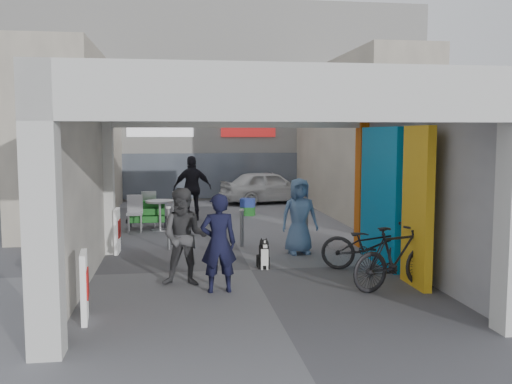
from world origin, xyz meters
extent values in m
plane|color=#5E5E63|center=(0.00, 0.00, 0.00)|extent=(90.00, 90.00, 0.00)
cube|color=silver|center=(-3.00, -4.00, 1.75)|extent=(0.40, 0.40, 3.50)
cube|color=silver|center=(-3.00, 2.00, 1.75)|extent=(0.40, 0.40, 3.50)
cube|color=#CA570B|center=(3.00, 2.00, 1.75)|extent=(0.40, 0.40, 3.50)
plane|color=beige|center=(-3.00, -1.00, 1.75)|extent=(0.00, 6.40, 6.40)
plane|color=#A5A5AA|center=(3.00, -1.00, 1.75)|extent=(0.00, 6.40, 6.40)
cube|color=#0B82BF|center=(2.70, 0.20, 1.40)|extent=(0.15, 2.00, 2.80)
cube|color=gold|center=(2.70, -1.60, 1.40)|extent=(0.15, 1.00, 2.80)
plane|color=silver|center=(0.00, -1.00, 3.50)|extent=(6.40, 6.40, 0.00)
cube|color=silver|center=(0.00, 2.05, 3.15)|extent=(6.40, 0.30, 0.70)
cube|color=silver|center=(0.00, -4.05, 3.15)|extent=(6.40, 0.30, 0.70)
cube|color=white|center=(0.00, 2.22, 3.10)|extent=(4.20, 0.05, 0.55)
cube|color=white|center=(0.00, 14.00, 4.00)|extent=(18.00, 4.00, 8.00)
cube|color=#515966|center=(0.00, 11.95, 1.00)|extent=(16.20, 0.06, 1.80)
cube|color=white|center=(-2.00, 11.96, 2.80)|extent=(2.60, 0.06, 0.50)
cube|color=red|center=(1.50, 11.96, 2.80)|extent=(2.20, 0.06, 0.50)
cube|color=#BFB39E|center=(-4.50, 7.50, 2.50)|extent=(2.00, 9.00, 5.00)
cube|color=#BFB39E|center=(4.50, 7.50, 2.50)|extent=(2.00, 9.00, 5.00)
cylinder|color=gray|center=(-1.61, 2.21, 0.49)|extent=(0.09, 0.09, 0.98)
cylinder|color=gray|center=(0.10, 2.35, 0.44)|extent=(0.09, 0.09, 0.88)
cylinder|color=gray|center=(1.73, 2.60, 0.49)|extent=(0.09, 0.09, 0.97)
cube|color=white|center=(-2.75, -2.75, 0.50)|extent=(0.14, 0.56, 1.00)
cube|color=red|center=(-2.71, -2.75, 0.55)|extent=(0.08, 0.39, 0.40)
cube|color=white|center=(-2.75, 1.99, 0.50)|extent=(0.09, 0.55, 1.00)
cube|color=red|center=(-2.71, 1.99, 0.55)|extent=(0.05, 0.39, 0.40)
cylinder|color=#B1B2B7|center=(-1.88, 4.95, 0.40)|extent=(0.07, 0.07, 0.81)
cylinder|color=#B1B2B7|center=(-1.88, 4.95, 0.01)|extent=(0.49, 0.49, 0.02)
cylinder|color=#B1B2B7|center=(-1.88, 4.95, 0.81)|extent=(0.78, 0.78, 0.06)
cube|color=#B1B2B7|center=(-2.55, 4.73, 0.25)|extent=(0.43, 0.43, 0.50)
cube|color=#B1B2B7|center=(-2.55, 4.93, 0.75)|extent=(0.43, 0.06, 0.50)
cube|color=#B1B2B7|center=(-1.32, 5.51, 0.25)|extent=(0.43, 0.43, 0.50)
cube|color=#B1B2B7|center=(-1.32, 5.71, 0.75)|extent=(0.43, 0.06, 0.50)
cube|color=#B1B2B7|center=(-2.21, 5.62, 0.25)|extent=(0.43, 0.43, 0.50)
cube|color=#B1B2B7|center=(-2.21, 5.82, 0.75)|extent=(0.43, 0.06, 0.50)
cube|color=black|center=(-2.24, 5.34, 0.15)|extent=(1.16, 0.58, 0.29)
cube|color=#1B5E1F|center=(-2.24, 5.20, 0.29)|extent=(0.97, 0.34, 0.17)
cube|color=#1B5E1F|center=(-2.24, 5.34, 0.48)|extent=(0.97, 0.34, 0.17)
cube|color=#1B5E1F|center=(-2.24, 5.49, 0.68)|extent=(0.97, 0.34, 0.17)
cube|color=#1B5E1F|center=(0.90, 7.49, 0.14)|extent=(0.53, 0.47, 0.28)
cube|color=navy|center=(0.90, 7.49, 0.42)|extent=(0.53, 0.47, 0.28)
cube|color=black|center=(0.26, 0.15, 0.12)|extent=(0.23, 0.31, 0.23)
cube|color=black|center=(0.26, 0.03, 0.29)|extent=(0.18, 0.15, 0.35)
cube|color=white|center=(0.26, -0.06, 0.25)|extent=(0.14, 0.03, 0.33)
cylinder|color=white|center=(0.21, -0.04, 0.13)|extent=(0.04, 0.04, 0.27)
cylinder|color=white|center=(0.32, -0.04, 0.13)|extent=(0.04, 0.04, 0.27)
sphere|color=black|center=(0.26, 0.01, 0.50)|extent=(0.18, 0.18, 0.18)
cube|color=white|center=(0.26, -0.09, 0.48)|extent=(0.08, 0.12, 0.06)
cone|color=black|center=(0.22, 0.05, 0.59)|extent=(0.07, 0.07, 0.08)
cone|color=black|center=(0.31, 0.05, 0.59)|extent=(0.07, 0.07, 0.08)
imported|color=black|center=(-0.75, -1.49, 0.84)|extent=(0.63, 0.43, 1.67)
imported|color=#424245|center=(-1.30, -0.97, 0.86)|extent=(0.93, 0.78, 1.72)
imported|color=#5679A8|center=(1.27, 1.37, 0.84)|extent=(0.87, 0.60, 1.69)
imported|color=black|center=(-0.92, 6.67, 1.00)|extent=(1.20, 0.56, 1.99)
imported|color=black|center=(2.30, -0.45, 0.51)|extent=(2.06, 1.38, 1.02)
imported|color=black|center=(2.28, -1.75, 0.55)|extent=(1.90, 1.09, 1.10)
imported|color=silver|center=(2.13, 10.80, 0.63)|extent=(3.96, 2.36, 1.26)
camera|label=1|loc=(-1.46, -10.89, 2.65)|focal=40.00mm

